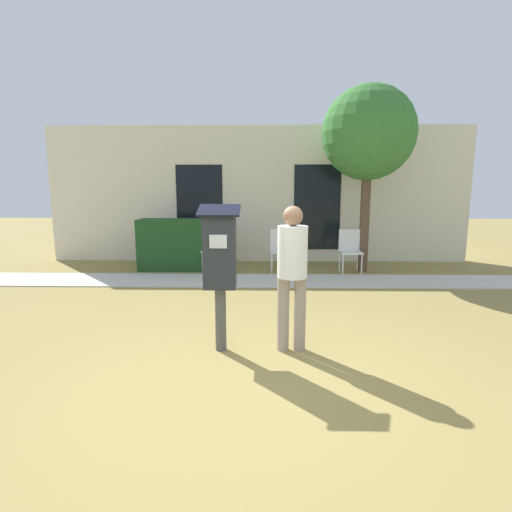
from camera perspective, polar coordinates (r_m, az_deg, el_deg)
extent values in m
plane|color=olive|center=(3.86, -1.35, -17.47)|extent=(40.00, 40.00, 0.00)
cube|color=beige|center=(7.66, 0.03, -3.51)|extent=(12.00, 1.10, 0.02)
cube|color=beige|center=(9.69, 0.32, 8.75)|extent=(10.00, 0.24, 3.20)
cube|color=black|center=(9.70, -8.05, 6.88)|extent=(1.10, 0.02, 2.00)
cube|color=black|center=(9.65, 8.71, 6.85)|extent=(1.10, 0.02, 2.00)
cylinder|color=#4C4C4C|center=(4.42, -5.07, -8.97)|extent=(0.12, 0.12, 0.70)
cube|color=#23282D|center=(4.24, -5.22, 0.67)|extent=(0.34, 0.22, 0.80)
cube|color=silver|center=(4.11, -5.43, 2.07)|extent=(0.18, 0.01, 0.14)
cube|color=black|center=(4.20, -5.31, 6.51)|extent=(0.44, 0.31, 0.12)
cylinder|color=gray|center=(4.39, 3.90, -8.26)|extent=(0.13, 0.13, 0.82)
cylinder|color=gray|center=(4.40, 6.27, -8.25)|extent=(0.13, 0.13, 0.82)
cylinder|color=white|center=(4.24, 5.23, 0.59)|extent=(0.32, 0.32, 0.55)
sphere|color=#8C6647|center=(4.19, 5.31, 5.73)|extent=(0.21, 0.21, 0.21)
cylinder|color=white|center=(8.42, -7.65, -0.99)|extent=(0.03, 0.03, 0.42)
cylinder|color=white|center=(8.37, -5.08, -1.01)|extent=(0.03, 0.03, 0.42)
cylinder|color=white|center=(8.79, -7.27, -0.53)|extent=(0.03, 0.03, 0.42)
cylinder|color=white|center=(8.75, -4.81, -0.54)|extent=(0.03, 0.03, 0.42)
cube|color=white|center=(8.54, -6.23, 0.75)|extent=(0.44, 0.44, 0.04)
cube|color=white|center=(8.71, -6.09, 2.50)|extent=(0.44, 0.04, 0.44)
cylinder|color=white|center=(8.28, 2.28, -1.09)|extent=(0.03, 0.03, 0.42)
cylinder|color=white|center=(8.30, 4.90, -1.10)|extent=(0.03, 0.03, 0.42)
cylinder|color=white|center=(8.66, 2.24, -0.62)|extent=(0.03, 0.03, 0.42)
cylinder|color=white|center=(8.67, 4.75, -0.63)|extent=(0.03, 0.03, 0.42)
cube|color=white|center=(8.44, 3.56, 0.67)|extent=(0.44, 0.44, 0.04)
cube|color=white|center=(8.60, 3.52, 2.45)|extent=(0.44, 0.04, 0.44)
cylinder|color=white|center=(8.33, 12.32, -1.25)|extent=(0.03, 0.03, 0.42)
cylinder|color=white|center=(8.41, 14.86, -1.24)|extent=(0.03, 0.03, 0.42)
cylinder|color=white|center=(8.70, 11.85, -0.77)|extent=(0.03, 0.03, 0.42)
cylinder|color=white|center=(8.78, 14.29, -0.77)|extent=(0.03, 0.03, 0.42)
cube|color=white|center=(8.52, 13.39, 0.51)|extent=(0.44, 0.44, 0.04)
cube|color=white|center=(8.68, 13.18, 2.28)|extent=(0.44, 0.04, 0.44)
cube|color=#1E471E|center=(8.82, -10.86, 1.63)|extent=(1.73, 0.60, 1.10)
cylinder|color=brown|center=(8.73, 15.25, 5.02)|extent=(0.20, 0.20, 2.20)
sphere|color=#387533|center=(8.77, 15.78, 16.58)|extent=(1.90, 1.90, 1.90)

